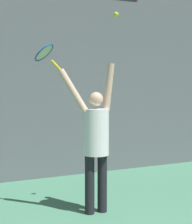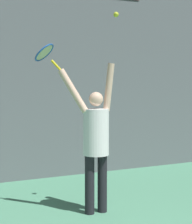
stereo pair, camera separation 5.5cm
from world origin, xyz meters
name	(u,v)px [view 2 (the right image)]	position (x,y,z in m)	size (l,w,h in m)	color
back_wall	(14,41)	(0.00, 5.20, 2.50)	(18.00, 0.10, 5.00)	slate
tennis_player	(96,138)	(0.51, 2.95, 1.02)	(0.75, 0.45, 2.03)	black
tennis_racket	(45,53)	(-0.07, 3.32, 2.16)	(0.40, 0.40, 0.37)	yellow
tennis_ball	(116,15)	(0.77, 2.88, 2.67)	(0.07, 0.07, 0.07)	#CCDB2D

